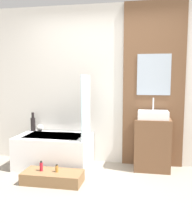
# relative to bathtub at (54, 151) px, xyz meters

# --- Properties ---
(ground_plane) EXTENTS (12.00, 12.00, 0.00)m
(ground_plane) POSITION_rel_bathtub_xyz_m (0.77, -1.15, -0.26)
(ground_plane) COLOR gray
(wall_tiled_back) EXTENTS (4.20, 0.06, 2.60)m
(wall_tiled_back) POSITION_rel_bathtub_xyz_m (0.77, 0.43, 1.04)
(wall_tiled_back) COLOR silver
(wall_tiled_back) RESTS_ON ground_plane
(wall_wood_accent) EXTENTS (0.96, 0.04, 2.60)m
(wall_wood_accent) POSITION_rel_bathtub_xyz_m (1.54, 0.38, 1.05)
(wall_wood_accent) COLOR brown
(wall_wood_accent) RESTS_ON ground_plane
(bathtub) EXTENTS (1.14, 0.75, 0.51)m
(bathtub) POSITION_rel_bathtub_xyz_m (0.00, 0.00, 0.00)
(bathtub) COLOR white
(bathtub) RESTS_ON ground_plane
(glass_shower_screen) EXTENTS (0.01, 0.57, 0.95)m
(glass_shower_screen) POSITION_rel_bathtub_xyz_m (0.54, -0.07, 0.73)
(glass_shower_screen) COLOR silver
(glass_shower_screen) RESTS_ON bathtub
(wooden_step_bench) EXTENTS (0.81, 0.37, 0.16)m
(wooden_step_bench) POSITION_rel_bathtub_xyz_m (0.20, -0.64, -0.18)
(wooden_step_bench) COLOR olive
(wooden_step_bench) RESTS_ON ground_plane
(vanity_cabinet) EXTENTS (0.54, 0.40, 0.80)m
(vanity_cabinet) POSITION_rel_bathtub_xyz_m (1.54, 0.16, 0.14)
(vanity_cabinet) COLOR brown
(vanity_cabinet) RESTS_ON ground_plane
(sink) EXTENTS (0.45, 0.34, 0.32)m
(sink) POSITION_rel_bathtub_xyz_m (1.54, 0.16, 0.60)
(sink) COLOR white
(sink) RESTS_ON vanity_cabinet
(vase_tall_dark) EXTENTS (0.08, 0.08, 0.32)m
(vase_tall_dark) POSITION_rel_bathtub_xyz_m (-0.48, 0.29, 0.39)
(vase_tall_dark) COLOR black
(vase_tall_dark) RESTS_ON bathtub
(vase_round_light) EXTENTS (0.12, 0.12, 0.12)m
(vase_round_light) POSITION_rel_bathtub_xyz_m (-0.34, 0.27, 0.32)
(vase_round_light) COLOR silver
(vase_round_light) RESTS_ON bathtub
(bottle_soap_primary) EXTENTS (0.04, 0.04, 0.14)m
(bottle_soap_primary) POSITION_rel_bathtub_xyz_m (0.04, -0.64, -0.04)
(bottle_soap_primary) COLOR #B21928
(bottle_soap_primary) RESTS_ON wooden_step_bench
(bottle_soap_secondary) EXTENTS (0.04, 0.04, 0.11)m
(bottle_soap_secondary) POSITION_rel_bathtub_xyz_m (0.26, -0.64, -0.05)
(bottle_soap_secondary) COLOR #B2752D
(bottle_soap_secondary) RESTS_ON wooden_step_bench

